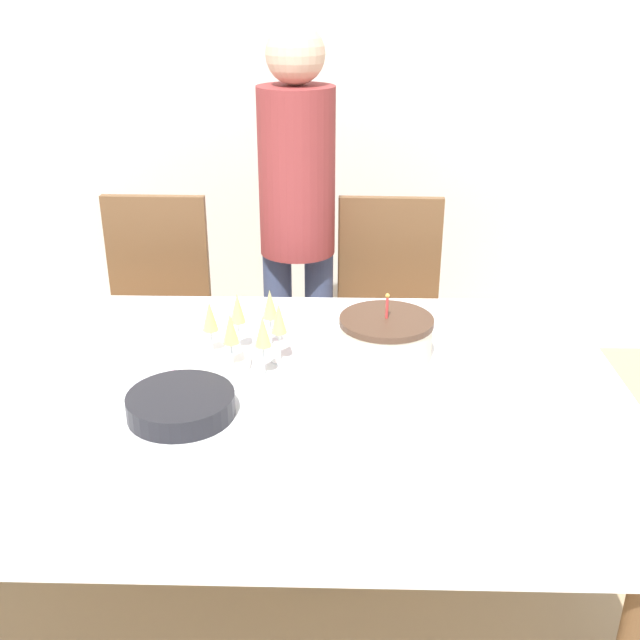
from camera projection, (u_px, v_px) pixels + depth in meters
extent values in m
plane|color=tan|center=(251.00, 581.00, 2.32)|extent=(12.00, 12.00, 0.00)
cube|color=silver|center=(282.00, 69.00, 3.32)|extent=(8.00, 0.05, 2.70)
cube|color=white|center=(241.00, 380.00, 2.03)|extent=(2.01, 1.09, 0.03)
cube|color=white|center=(243.00, 409.00, 2.07)|extent=(2.04, 1.12, 0.21)
cylinder|color=brown|center=(634.00, 625.00, 1.71)|extent=(0.06, 0.06, 0.69)
cylinder|color=brown|center=(534.00, 408.00, 2.60)|extent=(0.06, 0.06, 0.69)
cube|color=brown|center=(152.00, 341.00, 2.87)|extent=(0.43, 0.43, 0.04)
cube|color=brown|center=(158.00, 258.00, 2.94)|extent=(0.40, 0.04, 0.50)
cylinder|color=brown|center=(193.00, 418.00, 2.80)|extent=(0.04, 0.04, 0.42)
cylinder|color=brown|center=(98.00, 416.00, 2.81)|extent=(0.04, 0.04, 0.42)
cylinder|color=brown|center=(210.00, 372.00, 3.13)|extent=(0.04, 0.04, 0.42)
cylinder|color=brown|center=(125.00, 371.00, 3.14)|extent=(0.04, 0.04, 0.42)
cube|color=brown|center=(388.00, 344.00, 2.85)|extent=(0.43, 0.43, 0.04)
cube|color=brown|center=(389.00, 260.00, 2.92)|extent=(0.40, 0.05, 0.50)
cylinder|color=brown|center=(436.00, 421.00, 2.77)|extent=(0.04, 0.04, 0.42)
cylinder|color=brown|center=(339.00, 419.00, 2.79)|extent=(0.04, 0.04, 0.42)
cylinder|color=brown|center=(428.00, 375.00, 3.10)|extent=(0.04, 0.04, 0.42)
cylinder|color=brown|center=(341.00, 373.00, 3.12)|extent=(0.04, 0.04, 0.42)
cylinder|color=beige|center=(386.00, 340.00, 2.11)|extent=(0.26, 0.26, 0.10)
cylinder|color=#4C3323|center=(386.00, 321.00, 2.09)|extent=(0.26, 0.26, 0.02)
cylinder|color=#E53F3F|center=(387.00, 308.00, 2.07)|extent=(0.01, 0.01, 0.06)
sphere|color=#F9CC4C|center=(388.00, 295.00, 2.06)|extent=(0.01, 0.01, 0.01)
cylinder|color=silver|center=(254.00, 361.00, 2.10)|extent=(0.31, 0.31, 0.01)
cylinder|color=silver|center=(280.00, 361.00, 2.09)|extent=(0.05, 0.05, 0.00)
cylinder|color=silver|center=(280.00, 346.00, 2.07)|extent=(0.01, 0.01, 0.08)
cone|color=#E0CC72|center=(279.00, 318.00, 2.03)|extent=(0.04, 0.04, 0.08)
cylinder|color=silver|center=(271.00, 345.00, 2.18)|extent=(0.05, 0.05, 0.00)
cylinder|color=silver|center=(271.00, 331.00, 2.16)|extent=(0.01, 0.01, 0.08)
cone|color=#E0CC72|center=(270.00, 304.00, 2.13)|extent=(0.04, 0.04, 0.08)
cylinder|color=silver|center=(240.00, 349.00, 2.15)|extent=(0.05, 0.05, 0.00)
cylinder|color=silver|center=(239.00, 335.00, 2.13)|extent=(0.01, 0.01, 0.08)
cone|color=#E0CC72|center=(237.00, 308.00, 2.10)|extent=(0.04, 0.04, 0.08)
cylinder|color=silver|center=(213.00, 358.00, 2.10)|extent=(0.05, 0.05, 0.00)
cylinder|color=silver|center=(212.00, 344.00, 2.08)|extent=(0.01, 0.01, 0.08)
cone|color=#E0CC72|center=(210.00, 316.00, 2.05)|extent=(0.04, 0.04, 0.08)
cylinder|color=silver|center=(233.00, 372.00, 2.03)|extent=(0.05, 0.05, 0.00)
cylinder|color=silver|center=(232.00, 357.00, 2.01)|extent=(0.01, 0.01, 0.08)
cone|color=#E0CC72|center=(230.00, 328.00, 1.97)|extent=(0.04, 0.04, 0.08)
cylinder|color=silver|center=(264.00, 375.00, 2.01)|extent=(0.05, 0.05, 0.00)
cylinder|color=silver|center=(264.00, 360.00, 1.99)|extent=(0.01, 0.01, 0.08)
cone|color=#E0CC72|center=(263.00, 331.00, 1.96)|extent=(0.04, 0.04, 0.08)
cylinder|color=black|center=(182.00, 413.00, 1.84)|extent=(0.26, 0.26, 0.01)
cylinder|color=black|center=(182.00, 411.00, 1.83)|extent=(0.26, 0.26, 0.01)
cylinder|color=black|center=(181.00, 408.00, 1.83)|extent=(0.26, 0.26, 0.01)
cylinder|color=black|center=(181.00, 406.00, 1.83)|extent=(0.26, 0.26, 0.01)
cylinder|color=black|center=(181.00, 403.00, 1.83)|extent=(0.26, 0.26, 0.01)
cylinder|color=black|center=(181.00, 401.00, 1.82)|extent=(0.26, 0.26, 0.01)
cylinder|color=black|center=(180.00, 398.00, 1.82)|extent=(0.26, 0.26, 0.01)
cylinder|color=black|center=(180.00, 396.00, 1.82)|extent=(0.26, 0.26, 0.01)
cylinder|color=white|center=(213.00, 367.00, 2.06)|extent=(0.21, 0.21, 0.01)
cylinder|color=white|center=(213.00, 364.00, 2.06)|extent=(0.21, 0.21, 0.01)
cylinder|color=white|center=(212.00, 362.00, 2.06)|extent=(0.21, 0.21, 0.01)
cylinder|color=white|center=(212.00, 360.00, 2.05)|extent=(0.21, 0.21, 0.01)
cube|color=silver|center=(398.00, 395.00, 1.92)|extent=(0.30, 0.03, 0.00)
cube|color=silver|center=(143.00, 377.00, 1.99)|extent=(0.17, 0.07, 0.02)
cube|color=pink|center=(165.00, 359.00, 2.10)|extent=(0.15, 0.15, 0.01)
cylinder|color=#3F4C72|center=(279.00, 342.00, 2.99)|extent=(0.11, 0.11, 0.76)
cylinder|color=#3F4C72|center=(319.00, 342.00, 2.99)|extent=(0.11, 0.11, 0.76)
cylinder|color=maroon|center=(297.00, 172.00, 2.71)|extent=(0.28, 0.28, 0.61)
sphere|color=#D8B293|center=(295.00, 54.00, 2.55)|extent=(0.21, 0.21, 0.21)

